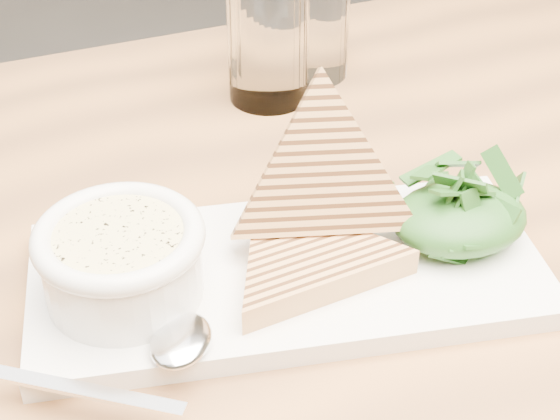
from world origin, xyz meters
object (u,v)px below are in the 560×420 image
object	(u,v)px
glass_near	(268,41)
table_top	(299,246)
glass_far	(313,23)
platter	(288,274)
soup_bowl	(123,269)

from	to	relation	value
glass_near	table_top	bearing A→B (deg)	-99.15
glass_far	platter	bearing A→B (deg)	-110.86
platter	soup_bowl	bearing A→B (deg)	178.59
glass_far	table_top	bearing A→B (deg)	-110.03
table_top	glass_far	bearing A→B (deg)	69.97
platter	glass_far	xyz separation A→B (m)	(0.11, 0.30, 0.05)
platter	glass_near	size ratio (longest dim) A/B	3.09
table_top	glass_far	size ratio (longest dim) A/B	10.24
platter	soup_bowl	xyz separation A→B (m)	(-0.11, 0.00, 0.03)
table_top	soup_bowl	size ratio (longest dim) A/B	10.69
table_top	glass_near	world-z (taller)	glass_near
platter	glass_far	world-z (taller)	glass_far
glass_far	soup_bowl	bearing A→B (deg)	-127.31
table_top	platter	bearing A→B (deg)	-114.07
table_top	glass_near	size ratio (longest dim) A/B	9.63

